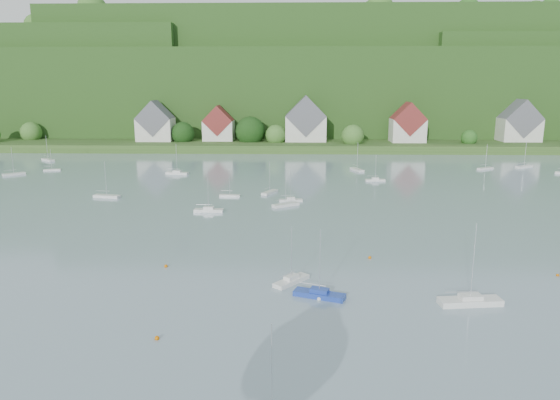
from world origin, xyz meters
The scene contains 16 objects.
far_shore_strip centered at (0.00, 200.00, 1.50)m, with size 600.00×60.00×3.00m, color #2B4C1C.
forested_ridge centered at (0.39, 268.57, 22.89)m, with size 620.00×181.22×69.89m.
village_building_0 centered at (-55.00, 187.00, 9.51)m, with size 14.00×10.40×16.00m.
village_building_1 centered at (-30.00, 189.00, 8.75)m, with size 12.00×9.36×14.00m.
village_building_2 centered at (5.00, 188.00, 10.27)m, with size 16.00×11.44×18.00m.
village_building_3 centered at (45.00, 186.00, 9.43)m, with size 13.00×10.40×15.50m.
village_building_4 centered at (90.00, 190.00, 9.59)m, with size 15.00×10.40×16.50m.
near_sailboat_1 centered at (3.71, 39.39, 0.45)m, with size 6.46×3.79×8.42m.
near_sailboat_3 centered at (0.31, 43.84, 0.42)m, with size 4.80×5.30×7.56m.
near_sailboat_4 centered at (21.17, 37.75, 0.49)m, with size 7.47×2.87×9.84m.
mooring_buoy_0 centered at (-13.12, 28.36, 0.00)m, with size 0.49×0.49×0.49m, color #CD6100.
mooring_buoy_1 centered at (3.64, 38.53, 0.00)m, with size 0.50×0.50×0.50m, color silver.
mooring_buoy_2 centered at (35.99, 47.36, 0.00)m, with size 0.38×0.38×0.38m, color #CD6100.
mooring_buoy_3 centered at (11.82, 53.79, 0.00)m, with size 0.48×0.48×0.48m, color #CD6100.
mooring_buoy_5 centered at (-17.37, 49.31, 0.00)m, with size 0.48×0.48×0.48m, color #CD6100.
far_sailboat_cluster centered at (5.27, 118.74, 0.37)m, with size 198.86×72.90×8.71m.
Camera 1 is at (0.60, -18.75, 25.05)m, focal length 33.05 mm.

